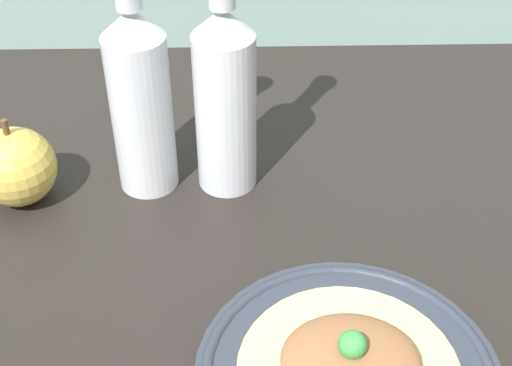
{
  "coord_description": "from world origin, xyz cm",
  "views": [
    {
      "loc": [
        -5.83,
        -41.04,
        49.35
      ],
      "look_at": [
        -4.66,
        7.38,
        10.42
      ],
      "focal_mm": 50.0,
      "sensor_mm": 36.0,
      "label": 1
    }
  ],
  "objects_px": {
    "cider_bottle_right": "(225,92)",
    "plated_food": "(350,363)",
    "cider_bottle_left": "(140,93)",
    "apple": "(16,167)"
  },
  "relations": [
    {
      "from": "plated_food",
      "to": "apple",
      "type": "relative_size",
      "value": 1.81
    },
    {
      "from": "apple",
      "to": "cider_bottle_right",
      "type": "bearing_deg",
      "value": 6.67
    },
    {
      "from": "cider_bottle_left",
      "to": "cider_bottle_right",
      "type": "bearing_deg",
      "value": 0.0
    },
    {
      "from": "plated_food",
      "to": "cider_bottle_right",
      "type": "bearing_deg",
      "value": 110.11
    },
    {
      "from": "cider_bottle_right",
      "to": "apple",
      "type": "xyz_separation_m",
      "value": [
        -0.22,
        -0.03,
        -0.07
      ]
    },
    {
      "from": "cider_bottle_left",
      "to": "apple",
      "type": "relative_size",
      "value": 2.97
    },
    {
      "from": "cider_bottle_left",
      "to": "plated_food",
      "type": "bearing_deg",
      "value": -55.65
    },
    {
      "from": "cider_bottle_right",
      "to": "plated_food",
      "type": "bearing_deg",
      "value": -69.89
    },
    {
      "from": "cider_bottle_left",
      "to": "cider_bottle_right",
      "type": "height_order",
      "value": "same"
    },
    {
      "from": "cider_bottle_left",
      "to": "cider_bottle_right",
      "type": "xyz_separation_m",
      "value": [
        0.09,
        0.0,
        0.0
      ]
    }
  ]
}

